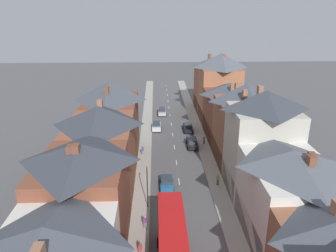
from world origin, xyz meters
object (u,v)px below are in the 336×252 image
(car_parked_right_a, at_px, (192,142))
(pedestrian_far_right, at_px, (204,139))
(pedestrian_near_right, at_px, (140,249))
(pedestrian_far_left, at_px, (143,150))
(pedestrian_mid_left, at_px, (145,222))
(double_decker_bus_lead, at_px, (172,246))
(street_lamp, at_px, (147,184))
(car_mid_black, at_px, (188,127))
(car_near_blue, at_px, (162,111))
(car_near_silver, at_px, (156,126))
(car_parked_left_a, at_px, (167,182))
(pedestrian_mid_right, at_px, (218,179))

(car_parked_right_a, relative_size, pedestrian_far_right, 2.80)
(pedestrian_near_right, bearing_deg, car_parked_right_a, 73.60)
(pedestrian_near_right, distance_m, pedestrian_far_left, 23.24)
(pedestrian_mid_left, bearing_deg, pedestrian_near_right, -94.28)
(pedestrian_far_left, bearing_deg, double_decker_bus_lead, -81.86)
(car_parked_right_a, bearing_deg, pedestrian_far_right, 20.99)
(pedestrian_near_right, height_order, pedestrian_far_left, same)
(pedestrian_near_right, distance_m, street_lamp, 8.88)
(car_mid_black, height_order, pedestrian_mid_left, pedestrian_mid_left)
(car_near_blue, height_order, pedestrian_near_right, pedestrian_near_right)
(double_decker_bus_lead, xyz_separation_m, pedestrian_far_right, (7.10, 29.42, -1.78))
(car_near_silver, height_order, car_parked_right_a, car_near_silver)
(car_near_silver, relative_size, pedestrian_far_left, 2.43)
(car_near_blue, bearing_deg, pedestrian_far_left, -99.24)
(car_mid_black, distance_m, pedestrian_far_left, 14.03)
(car_parked_left_a, xyz_separation_m, pedestrian_mid_left, (-2.66, -8.87, 0.22))
(car_near_silver, bearing_deg, pedestrian_far_right, -42.85)
(double_decker_bus_lead, bearing_deg, car_mid_black, 82.28)
(pedestrian_mid_left, bearing_deg, double_decker_bus_lead, -66.53)
(car_near_blue, xyz_separation_m, pedestrian_far_right, (7.09, -17.68, 0.21))
(double_decker_bus_lead, distance_m, pedestrian_mid_right, 16.79)
(car_parked_left_a, height_order, pedestrian_far_right, pedestrian_far_right)
(car_near_silver, xyz_separation_m, pedestrian_mid_left, (-1.36, -31.10, 0.19))
(pedestrian_near_right, height_order, street_lamp, street_lamp)
(car_parked_left_a, height_order, pedestrian_far_left, pedestrian_far_left)
(pedestrian_far_left, bearing_deg, car_near_silver, 79.33)
(car_parked_left_a, distance_m, street_lamp, 5.73)
(pedestrian_near_right, height_order, pedestrian_mid_left, same)
(car_parked_left_a, distance_m, car_mid_black, 21.80)
(pedestrian_far_right, bearing_deg, pedestrian_mid_right, -90.42)
(car_near_silver, height_order, car_parked_left_a, car_near_silver)
(pedestrian_mid_left, bearing_deg, pedestrian_mid_right, 43.20)
(car_mid_black, height_order, pedestrian_near_right, pedestrian_near_right)
(double_decker_bus_lead, distance_m, car_mid_black, 36.60)
(car_near_blue, relative_size, pedestrian_far_left, 2.76)
(pedestrian_near_right, xyz_separation_m, pedestrian_mid_left, (0.32, 4.29, 0.00))
(double_decker_bus_lead, xyz_separation_m, car_near_silver, (-1.29, 37.20, -1.98))
(car_near_silver, distance_m, street_lamp, 26.93)
(car_near_silver, relative_size, pedestrian_near_right, 2.43)
(car_parked_left_a, height_order, car_parked_right_a, car_parked_right_a)
(car_mid_black, relative_size, pedestrian_mid_left, 2.41)
(car_near_blue, height_order, pedestrian_mid_right, pedestrian_mid_right)
(pedestrian_mid_left, xyz_separation_m, pedestrian_mid_right, (9.64, 9.06, 0.00))
(car_near_blue, distance_m, car_parked_left_a, 32.14)
(car_parked_right_a, distance_m, pedestrian_mid_left, 23.72)
(car_parked_left_a, bearing_deg, car_mid_black, 77.01)
(car_parked_right_a, relative_size, pedestrian_mid_left, 2.80)
(car_parked_right_a, bearing_deg, car_near_blue, 104.82)
(car_near_silver, bearing_deg, double_decker_bus_lead, -88.01)
(pedestrian_far_right, bearing_deg, pedestrian_mid_left, -112.69)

